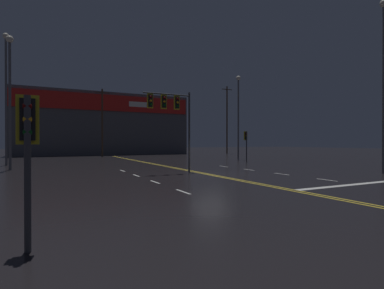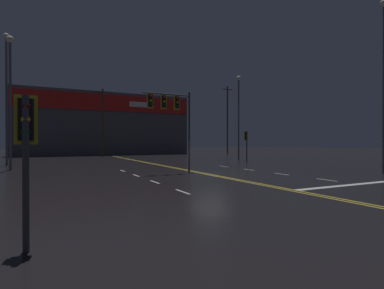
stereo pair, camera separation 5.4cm
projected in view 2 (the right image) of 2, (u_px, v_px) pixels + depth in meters
ground_plane at (210, 175)px, 19.89m from camera, size 200.00×200.00×0.00m
road_markings at (232, 176)px, 19.08m from camera, size 13.53×60.00×0.01m
traffic_signal_median at (170, 109)px, 20.96m from camera, size 3.53×0.36×5.77m
traffic_signal_corner_southwest at (26, 136)px, 5.95m from camera, size 0.42×0.36×3.10m
traffic_signal_corner_northeast at (246, 139)px, 33.30m from camera, size 0.42×0.36×3.40m
streetlight_near_left at (10, 86)px, 23.34m from camera, size 0.56×0.56×10.49m
streetlight_median_approach at (239, 107)px, 37.22m from camera, size 0.56×0.56×10.46m
streetlight_far_right at (6, 84)px, 28.05m from camera, size 0.56×0.56×12.41m
streetlight_far_median at (384, 66)px, 20.67m from camera, size 0.56×0.56×12.06m
building_backdrop at (103, 125)px, 54.70m from camera, size 29.42×10.23×10.70m
utility_pole_row at (116, 119)px, 47.85m from camera, size 47.17×0.26×12.96m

